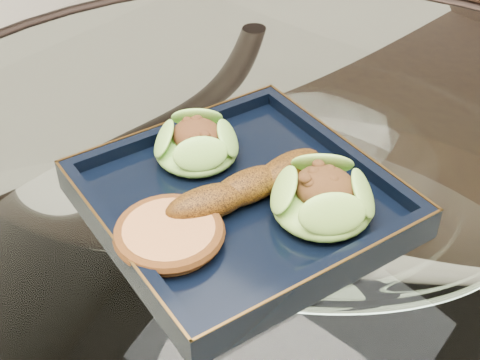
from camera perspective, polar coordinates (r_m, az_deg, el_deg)
The scene contains 7 objects.
dining_table at distance 0.80m, azimuth 4.63°, elevation -10.51°, with size 1.13×1.13×0.77m.
dining_chair at distance 1.19m, azimuth 19.16°, elevation 0.97°, with size 0.46×0.46×0.92m.
navy_plate at distance 0.66m, azimuth -0.00°, elevation -2.04°, with size 0.27×0.27×0.02m, color black.
lettuce_wrap_left at distance 0.69m, azimuth -3.75°, elevation 2.89°, with size 0.09×0.09×0.03m, color #56922A.
lettuce_wrap_right at distance 0.63m, azimuth 7.04°, elevation -1.76°, with size 0.10×0.10×0.03m, color #5D8C28.
roasted_plantain at distance 0.64m, azimuth 0.77°, elevation -0.52°, with size 0.17×0.04×0.03m, color #5C3409.
crumb_patty at distance 0.60m, azimuth -6.06°, elevation -4.66°, with size 0.09×0.09×0.02m, color #BB763E.
Camera 1 is at (0.28, -0.45, 1.20)m, focal length 50.00 mm.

